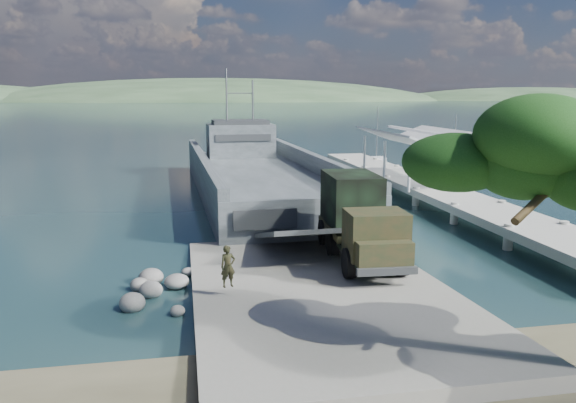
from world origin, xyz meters
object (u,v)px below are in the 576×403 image
object	(u,v)px
sailboat_far	(376,163)
sailboat_near	(454,175)
military_truck	(359,218)
pier	(421,178)
soldier	(228,276)
landing_craft	(259,182)

from	to	relation	value
sailboat_far	sailboat_near	bearing A→B (deg)	-59.33
military_truck	sailboat_near	xyz separation A→B (m)	(17.66, 25.28, -2.04)
sailboat_near	sailboat_far	xyz separation A→B (m)	(-4.40, 9.70, 0.03)
pier	sailboat_near	world-z (taller)	sailboat_near
pier	sailboat_far	world-z (taller)	sailboat_far
sailboat_far	soldier	bearing A→B (deg)	-110.43
pier	soldier	world-z (taller)	pier
military_truck	soldier	bearing A→B (deg)	-144.58
military_truck	soldier	distance (m)	7.68
soldier	sailboat_far	bearing A→B (deg)	48.71
military_truck	sailboat_near	size ratio (longest dim) A/B	1.31
landing_craft	soldier	world-z (taller)	landing_craft
sailboat_near	military_truck	bearing A→B (deg)	-137.85
pier	landing_craft	bearing A→B (deg)	160.44
pier	sailboat_near	bearing A→B (deg)	50.84
military_truck	sailboat_far	size ratio (longest dim) A/B	1.21
landing_craft	pier	bearing A→B (deg)	-21.46
military_truck	pier	bearing A→B (deg)	60.41
pier	military_truck	distance (m)	19.18
military_truck	sailboat_far	xyz separation A→B (m)	(13.26, 34.98, -2.01)
landing_craft	sailboat_near	xyz separation A→B (m)	(19.58, 4.76, -0.59)
military_truck	sailboat_far	world-z (taller)	sailboat_far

